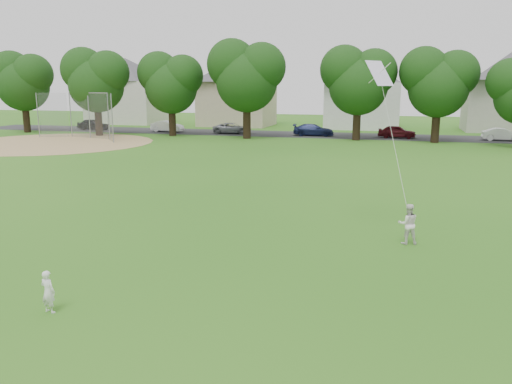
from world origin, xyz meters
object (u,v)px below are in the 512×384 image
(older_boy, at_px, (408,224))
(kite, at_px, (394,143))
(baseball_backstop, at_px, (85,116))
(toddler, at_px, (48,292))

(older_boy, height_order, kite, kite)
(baseball_backstop, bearing_deg, toddler, -57.08)
(baseball_backstop, bearing_deg, older_boy, -41.45)
(toddler, bearing_deg, baseball_backstop, -49.36)
(toddler, relative_size, baseball_backstop, 0.10)
(older_boy, relative_size, kite, 0.26)
(older_boy, distance_m, baseball_backstop, 39.86)
(kite, height_order, baseball_backstop, kite)
(kite, relative_size, baseball_backstop, 0.52)
(kite, xyz_separation_m, baseball_backstop, (-29.26, 25.83, -1.02))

